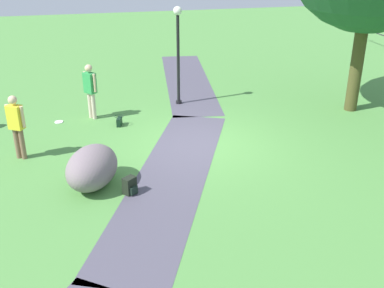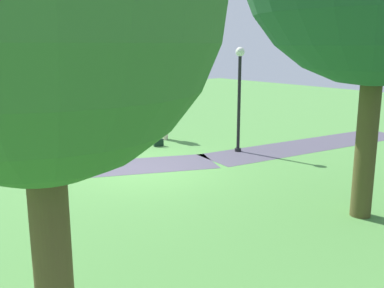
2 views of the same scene
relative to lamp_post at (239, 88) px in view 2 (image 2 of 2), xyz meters
name	(u,v)px [view 2 (image 2 of 2)]	position (x,y,z in m)	size (l,w,h in m)	color
ground_plane	(144,169)	(3.47, -0.04, -2.01)	(48.00, 48.00, 0.00)	#518D42
footpath_segment_near	(311,145)	(-2.56, 0.86, -2.01)	(8.14, 2.61, 0.01)	#4D4958
footpath_segment_mid	(69,170)	(5.10, -1.18, -2.01)	(8.02, 4.65, 0.01)	#4D4958
lamp_post	(239,88)	(0.00, 0.00, 0.00)	(0.28, 0.28, 3.23)	black
lawn_boulder	(41,142)	(5.16, -3.03, -1.53)	(1.89, 1.63, 0.95)	slate
woman_with_handbag	(165,111)	(0.77, -2.91, -1.01)	(0.43, 0.41, 1.72)	beige
man_near_boulder	(76,112)	(3.27, -4.80, -1.03)	(0.39, 0.46, 1.70)	#7F5F49
handbag_on_grass	(159,142)	(1.58, -2.14, -1.87)	(0.34, 0.34, 0.31)	black
backpack_by_boulder	(33,159)	(5.69, -2.24, -1.82)	(0.35, 0.35, 0.40)	black
spare_backpack_on_lawn	(120,123)	(0.91, -5.95, -1.82)	(0.35, 0.35, 0.40)	gray
frisbee_on_grass	(147,135)	(0.90, -3.95, -2.00)	(0.26, 0.26, 0.02)	white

